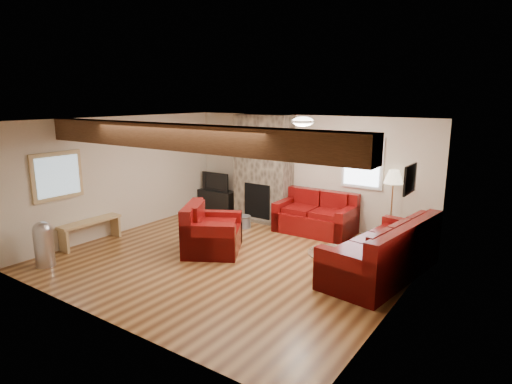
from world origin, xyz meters
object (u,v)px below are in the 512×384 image
sofa_three (382,248)px  loveseat (315,213)px  television (217,181)px  coffee_table (334,265)px  armchair_red (213,228)px  floor_lamp (393,181)px  tv_cabinet (218,200)px

sofa_three → loveseat: (-1.94, 1.44, -0.03)m
sofa_three → television: television is taller
coffee_table → loveseat: bearing=124.4°
armchair_red → television: television is taller
loveseat → floor_lamp: size_ratio=1.12×
armchair_red → tv_cabinet: size_ratio=1.10×
coffee_table → television: television is taller
sofa_three → tv_cabinet: size_ratio=2.36×
sofa_three → tv_cabinet: bearing=-102.0°
television → floor_lamp: floor_lamp is taller
coffee_table → armchair_red: bearing=-175.6°
loveseat → coffee_table: 2.41m
loveseat → television: size_ratio=1.99×
television → loveseat: bearing=-5.7°
sofa_three → floor_lamp: (-0.41, 1.76, 0.79)m
armchair_red → floor_lamp: floor_lamp is taller
television → coffee_table: bearing=-27.7°
tv_cabinet → armchair_red: bearing=-52.1°
loveseat → television: 3.02m
loveseat → floor_lamp: 1.77m
tv_cabinet → floor_lamp: floor_lamp is taller
armchair_red → television: 3.13m
television → floor_lamp: (4.52, 0.02, 0.51)m
armchair_red → floor_lamp: size_ratio=0.77×
sofa_three → tv_cabinet: (-4.93, 1.74, -0.21)m
tv_cabinet → television: television is taller
loveseat → television: television is taller
armchair_red → floor_lamp: 3.69m
coffee_table → floor_lamp: 2.53m
armchair_red → floor_lamp: bearing=-76.2°
loveseat → floor_lamp: (1.54, 0.32, 0.83)m
television → floor_lamp: 4.55m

